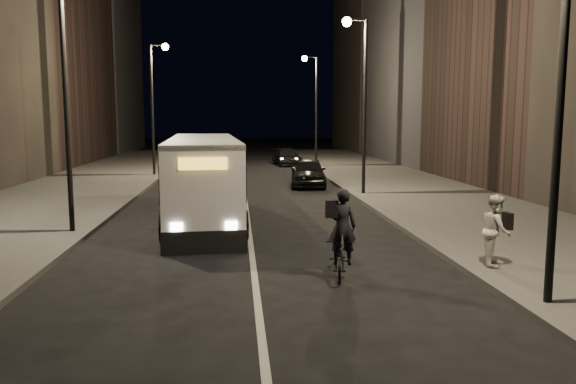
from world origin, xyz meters
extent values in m
plane|color=black|center=(0.00, 0.00, 0.00)|extent=(180.00, 180.00, 0.00)
cube|color=#3D3D3A|center=(8.50, 14.00, 0.08)|extent=(7.00, 70.00, 0.16)
cube|color=#3D3D3A|center=(-8.50, 14.00, 0.08)|extent=(7.00, 70.00, 0.16)
cube|color=black|center=(16.00, 27.50, 10.50)|extent=(8.00, 61.00, 21.00)
cube|color=black|center=(-16.00, 28.50, 11.00)|extent=(8.00, 61.00, 22.00)
cylinder|color=black|center=(5.60, -4.00, 4.16)|extent=(0.16, 0.16, 8.00)
cylinder|color=black|center=(5.60, 12.00, 4.16)|extent=(0.16, 0.16, 8.00)
cube|color=black|center=(5.15, 12.00, 8.16)|extent=(0.90, 0.08, 0.08)
sphere|color=#FFD18C|center=(4.70, 12.00, 8.06)|extent=(0.44, 0.44, 0.44)
cylinder|color=black|center=(5.60, 28.00, 4.16)|extent=(0.16, 0.16, 8.00)
cube|color=black|center=(5.15, 28.00, 8.16)|extent=(0.90, 0.08, 0.08)
sphere|color=#FFD18C|center=(4.70, 28.00, 8.06)|extent=(0.44, 0.44, 0.44)
cylinder|color=black|center=(-5.60, 4.00, 4.16)|extent=(0.16, 0.16, 8.00)
cylinder|color=black|center=(-5.60, 22.00, 4.16)|extent=(0.16, 0.16, 8.00)
cube|color=black|center=(-5.15, 22.00, 8.16)|extent=(0.90, 0.08, 0.08)
sphere|color=#FFD18C|center=(-4.70, 22.00, 8.06)|extent=(0.44, 0.44, 0.44)
cube|color=white|center=(-1.60, 6.64, 1.47)|extent=(2.92, 11.17, 2.95)
cube|color=black|center=(-1.60, 6.64, 1.89)|extent=(2.97, 10.81, 1.06)
cube|color=white|center=(-1.60, 6.64, 2.90)|extent=(2.94, 11.17, 0.17)
cube|color=gold|center=(-1.29, 1.12, 2.49)|extent=(1.29, 0.18, 0.32)
cylinder|color=black|center=(-2.53, 2.71, 0.46)|extent=(0.37, 0.94, 0.92)
cylinder|color=black|center=(-0.23, 2.84, 0.46)|extent=(0.37, 0.94, 0.92)
cylinder|color=black|center=(-2.95, 10.07, 0.46)|extent=(0.37, 0.94, 0.92)
cylinder|color=black|center=(-0.65, 10.20, 0.46)|extent=(0.37, 0.94, 0.92)
imported|color=black|center=(2.00, -1.39, 0.49)|extent=(0.96, 1.93, 0.97)
imported|color=black|center=(2.00, -1.59, 1.24)|extent=(0.71, 0.53, 1.77)
imported|color=beige|center=(5.83, -1.25, 1.02)|extent=(0.90, 1.01, 1.73)
imported|color=black|center=(3.48, 16.18, 0.78)|extent=(2.29, 4.75, 1.56)
imported|color=#3A3A3C|center=(-2.97, 28.86, 0.71)|extent=(1.82, 4.40, 1.42)
imported|color=black|center=(3.57, 30.08, 0.65)|extent=(2.28, 4.63, 1.29)
camera|label=1|loc=(-0.38, -14.01, 3.70)|focal=35.00mm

